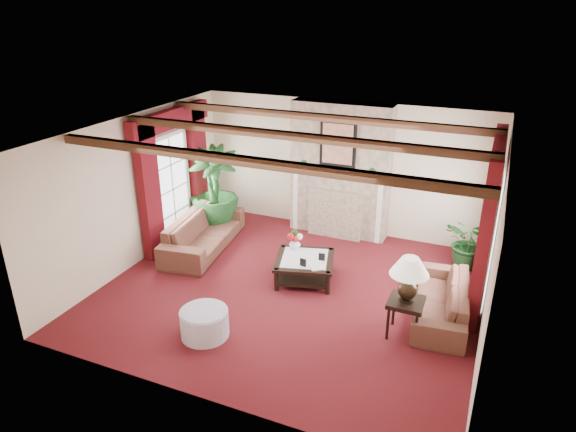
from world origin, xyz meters
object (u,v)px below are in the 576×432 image
at_px(potted_palm, 215,207).
at_px(coffee_table, 305,269).
at_px(sofa_left, 203,227).
at_px(sofa_right, 442,294).
at_px(ottoman, 204,323).
at_px(side_table, 404,318).

distance_m(potted_palm, coffee_table, 2.79).
bearing_deg(sofa_left, sofa_right, -105.14).
xyz_separation_m(sofa_left, potted_palm, (-0.23, 0.86, 0.05)).
distance_m(sofa_left, potted_palm, 0.89).
bearing_deg(sofa_left, ottoman, -156.02).
distance_m(potted_palm, side_table, 4.90).
relative_size(sofa_right, potted_palm, 0.97).
height_order(potted_palm, side_table, potted_palm).
xyz_separation_m(sofa_right, potted_palm, (-4.81, 1.45, 0.12)).
relative_size(potted_palm, coffee_table, 2.07).
xyz_separation_m(sofa_left, sofa_right, (4.58, -0.59, -0.07)).
height_order(sofa_right, potted_palm, potted_palm).
distance_m(sofa_right, coffee_table, 2.34).
distance_m(side_table, ottoman, 2.88).
height_order(sofa_left, coffee_table, sofa_left).
bearing_deg(side_table, ottoman, -156.66).
xyz_separation_m(coffee_table, side_table, (1.90, -0.93, 0.09)).
bearing_deg(coffee_table, sofa_left, 155.10).
bearing_deg(coffee_table, ottoman, -125.09).
bearing_deg(sofa_left, coffee_table, -107.22).
distance_m(sofa_left, ottoman, 2.89).
bearing_deg(potted_palm, coffee_table, -26.36).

